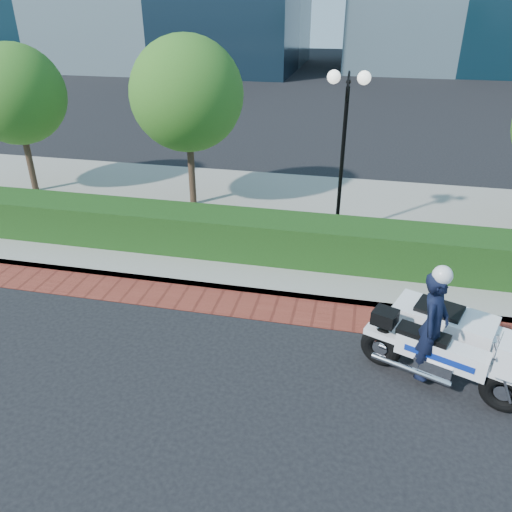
% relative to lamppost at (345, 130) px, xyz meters
% --- Properties ---
extents(ground, '(120.00, 120.00, 0.00)m').
position_rel_lamppost_xyz_m(ground, '(-1.00, -5.20, -2.96)').
color(ground, black).
rests_on(ground, ground).
extents(brick_strip, '(60.00, 1.00, 0.01)m').
position_rel_lamppost_xyz_m(brick_strip, '(-1.00, -3.70, -2.95)').
color(brick_strip, maroon).
rests_on(brick_strip, ground).
extents(sidewalk, '(60.00, 8.00, 0.15)m').
position_rel_lamppost_xyz_m(sidewalk, '(-1.00, 0.80, -2.88)').
color(sidewalk, gray).
rests_on(sidewalk, ground).
extents(hedge_main, '(18.00, 1.20, 1.00)m').
position_rel_lamppost_xyz_m(hedge_main, '(-1.00, -1.60, -2.31)').
color(hedge_main, black).
rests_on(hedge_main, sidewalk).
extents(lamppost, '(1.02, 0.70, 4.21)m').
position_rel_lamppost_xyz_m(lamppost, '(0.00, 0.00, 0.00)').
color(lamppost, black).
rests_on(lamppost, sidewalk).
extents(tree_a, '(3.00, 3.00, 4.58)m').
position_rel_lamppost_xyz_m(tree_a, '(-10.00, 1.30, 0.26)').
color(tree_a, '#332319').
rests_on(tree_a, sidewalk).
extents(tree_b, '(3.20, 3.20, 4.89)m').
position_rel_lamppost_xyz_m(tree_b, '(-4.50, 1.30, 0.48)').
color(tree_b, '#332319').
rests_on(tree_b, sidewalk).
extents(police_motorcycle, '(2.66, 2.44, 2.24)m').
position_rel_lamppost_xyz_m(police_motorcycle, '(2.13, -5.00, -2.19)').
color(police_motorcycle, black).
rests_on(police_motorcycle, ground).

